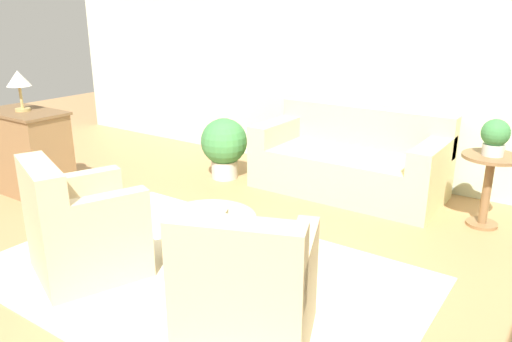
{
  "coord_description": "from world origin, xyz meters",
  "views": [
    {
      "loc": [
        2.32,
        -2.59,
        2.01
      ],
      "look_at": [
        0.15,
        0.55,
        0.75
      ],
      "focal_mm": 35.0,
      "sensor_mm": 36.0,
      "label": 1
    }
  ],
  "objects_px": {
    "table_lamp": "(19,81)",
    "ottoman_table": "(209,233)",
    "dresser": "(29,152)",
    "potted_plant_floor": "(224,145)",
    "couch": "(350,163)",
    "potted_plant_on_side_table": "(495,136)",
    "armchair_left": "(81,230)",
    "armchair_right": "(247,294)",
    "side_table": "(489,178)"
  },
  "relations": [
    {
      "from": "couch",
      "to": "dresser",
      "type": "height_order",
      "value": "dresser"
    },
    {
      "from": "armchair_left",
      "to": "armchair_right",
      "type": "relative_size",
      "value": 1.0
    },
    {
      "from": "couch",
      "to": "potted_plant_floor",
      "type": "height_order",
      "value": "couch"
    },
    {
      "from": "armchair_left",
      "to": "armchair_right",
      "type": "xyz_separation_m",
      "value": [
        1.58,
        0.0,
        0.0
      ]
    },
    {
      "from": "ottoman_table",
      "to": "armchair_right",
      "type": "bearing_deg",
      "value": -38.11
    },
    {
      "from": "armchair_right",
      "to": "table_lamp",
      "type": "distance_m",
      "value": 3.75
    },
    {
      "from": "couch",
      "to": "armchair_left",
      "type": "distance_m",
      "value": 3.06
    },
    {
      "from": "armchair_left",
      "to": "side_table",
      "type": "xyz_separation_m",
      "value": [
        2.4,
        2.75,
        0.11
      ]
    },
    {
      "from": "armchair_left",
      "to": "table_lamp",
      "type": "bearing_deg",
      "value": 157.53
    },
    {
      "from": "dresser",
      "to": "potted_plant_floor",
      "type": "height_order",
      "value": "dresser"
    },
    {
      "from": "potted_plant_on_side_table",
      "to": "couch",
      "type": "bearing_deg",
      "value": 173.81
    },
    {
      "from": "table_lamp",
      "to": "side_table",
      "type": "bearing_deg",
      "value": 23.93
    },
    {
      "from": "couch",
      "to": "ottoman_table",
      "type": "height_order",
      "value": "couch"
    },
    {
      "from": "table_lamp",
      "to": "dresser",
      "type": "bearing_deg",
      "value": 180.0
    },
    {
      "from": "armchair_left",
      "to": "potted_plant_floor",
      "type": "xyz_separation_m",
      "value": [
        -0.53,
        2.46,
        0.05
      ]
    },
    {
      "from": "side_table",
      "to": "dresser",
      "type": "height_order",
      "value": "dresser"
    },
    {
      "from": "dresser",
      "to": "table_lamp",
      "type": "bearing_deg",
      "value": 0.0
    },
    {
      "from": "couch",
      "to": "ottoman_table",
      "type": "distance_m",
      "value": 2.25
    },
    {
      "from": "armchair_left",
      "to": "ottoman_table",
      "type": "bearing_deg",
      "value": 43.42
    },
    {
      "from": "ottoman_table",
      "to": "potted_plant_on_side_table",
      "type": "relative_size",
      "value": 2.25
    },
    {
      "from": "armchair_right",
      "to": "ottoman_table",
      "type": "distance_m",
      "value": 1.1
    },
    {
      "from": "table_lamp",
      "to": "armchair_right",
      "type": "bearing_deg",
      "value": -12.93
    },
    {
      "from": "ottoman_table",
      "to": "potted_plant_floor",
      "type": "distance_m",
      "value": 2.18
    },
    {
      "from": "potted_plant_on_side_table",
      "to": "armchair_left",
      "type": "bearing_deg",
      "value": -131.06
    },
    {
      "from": "potted_plant_on_side_table",
      "to": "side_table",
      "type": "bearing_deg",
      "value": 0.0
    },
    {
      "from": "ottoman_table",
      "to": "dresser",
      "type": "xyz_separation_m",
      "value": [
        -2.69,
        0.14,
        0.22
      ]
    },
    {
      "from": "armchair_right",
      "to": "ottoman_table",
      "type": "bearing_deg",
      "value": 141.89
    },
    {
      "from": "potted_plant_on_side_table",
      "to": "table_lamp",
      "type": "bearing_deg",
      "value": -156.07
    },
    {
      "from": "armchair_right",
      "to": "potted_plant_on_side_table",
      "type": "bearing_deg",
      "value": 73.47
    },
    {
      "from": "armchair_left",
      "to": "dresser",
      "type": "bearing_deg",
      "value": 157.53
    },
    {
      "from": "ottoman_table",
      "to": "dresser",
      "type": "relative_size",
      "value": 0.78
    },
    {
      "from": "couch",
      "to": "potted_plant_on_side_table",
      "type": "bearing_deg",
      "value": -6.19
    },
    {
      "from": "armchair_right",
      "to": "dresser",
      "type": "distance_m",
      "value": 3.65
    },
    {
      "from": "armchair_left",
      "to": "table_lamp",
      "type": "xyz_separation_m",
      "value": [
        -1.97,
        0.82,
        0.9
      ]
    },
    {
      "from": "armchair_right",
      "to": "potted_plant_on_side_table",
      "type": "height_order",
      "value": "potted_plant_on_side_table"
    },
    {
      "from": "table_lamp",
      "to": "ottoman_table",
      "type": "bearing_deg",
      "value": -2.92
    },
    {
      "from": "potted_plant_on_side_table",
      "to": "potted_plant_floor",
      "type": "bearing_deg",
      "value": -174.33
    },
    {
      "from": "potted_plant_floor",
      "to": "dresser",
      "type": "bearing_deg",
      "value": -131.24
    },
    {
      "from": "couch",
      "to": "potted_plant_floor",
      "type": "xyz_separation_m",
      "value": [
        -1.45,
        -0.45,
        0.09
      ]
    },
    {
      "from": "ottoman_table",
      "to": "side_table",
      "type": "relative_size",
      "value": 1.08
    },
    {
      "from": "potted_plant_on_side_table",
      "to": "table_lamp",
      "type": "height_order",
      "value": "table_lamp"
    },
    {
      "from": "dresser",
      "to": "potted_plant_on_side_table",
      "type": "height_order",
      "value": "potted_plant_on_side_table"
    },
    {
      "from": "side_table",
      "to": "dresser",
      "type": "xyz_separation_m",
      "value": [
        -4.37,
        -1.94,
        0.01
      ]
    },
    {
      "from": "dresser",
      "to": "potted_plant_floor",
      "type": "bearing_deg",
      "value": 48.76
    },
    {
      "from": "potted_plant_on_side_table",
      "to": "armchair_right",
      "type": "bearing_deg",
      "value": -106.53
    },
    {
      "from": "couch",
      "to": "potted_plant_on_side_table",
      "type": "relative_size",
      "value": 6.11
    },
    {
      "from": "armchair_left",
      "to": "potted_plant_on_side_table",
      "type": "height_order",
      "value": "potted_plant_on_side_table"
    },
    {
      "from": "ottoman_table",
      "to": "potted_plant_on_side_table",
      "type": "height_order",
      "value": "potted_plant_on_side_table"
    },
    {
      "from": "couch",
      "to": "table_lamp",
      "type": "bearing_deg",
      "value": -144.07
    },
    {
      "from": "ottoman_table",
      "to": "couch",
      "type": "bearing_deg",
      "value": 84.66
    }
  ]
}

